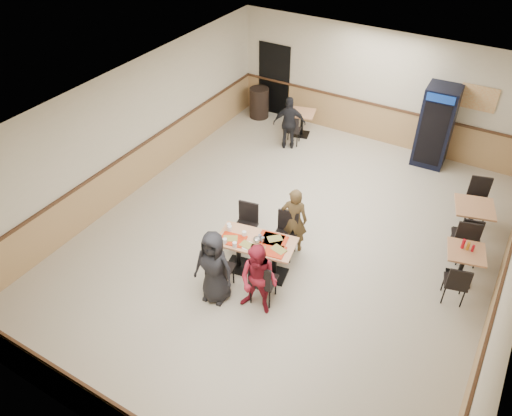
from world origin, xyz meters
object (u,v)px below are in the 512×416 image
Objects in this scene: diner_man_opposite at (294,220)px; lone_diner at (289,123)px; main_table at (256,251)px; trash_bin at (259,103)px; back_table at (302,120)px; diner_woman_left at (214,267)px; pepsi_cooler at (436,126)px; side_table_near at (463,261)px; diner_woman_right at (259,280)px; side_table_far at (472,217)px.

lone_diner is at bearing -79.43° from diner_man_opposite.
trash_bin is at bearing 109.30° from main_table.
back_table is at bearing -12.53° from trash_bin.
diner_woman_left is at bearing -77.90° from back_table.
lone_diner is 0.70× the size of pepsi_cooler.
diner_woman_left is 1.70× the size of trash_bin.
pepsi_cooler reaches higher than diner_woman_left.
lone_diner is 0.83m from back_table.
side_table_near is at bearing 125.07° from lone_diner.
diner_woman_left reaches higher than diner_woman_right.
main_table is 0.98m from diner_woman_right.
side_table_near is at bearing -34.60° from back_table.
diner_woman_right is at bearing -103.77° from pepsi_cooler.
diner_woman_right is 1.00× the size of diner_man_opposite.
diner_woman_left is at bearing -174.33° from diner_woman_right.
pepsi_cooler reaches higher than main_table.
lone_diner is at bearing 97.18° from diner_woman_left.
diner_woman_right is at bearing -59.87° from trash_bin.
side_table_near is (3.74, 2.73, -0.28)m from diner_woman_left.
diner_woman_right reaches higher than lone_diner.
pepsi_cooler reaches higher than back_table.
lone_diner is at bearing -90.00° from back_table.
main_table is at bearing 54.34° from diner_man_opposite.
trash_bin is (-3.51, 4.67, -0.29)m from diner_man_opposite.
pepsi_cooler is at bearing 0.49° from trash_bin.
diner_woman_right is 5.72m from lone_diner.
diner_man_opposite reaches higher than trash_bin.
diner_woman_left is at bearing -110.18° from pepsi_cooler.
back_table is (-2.16, 6.08, -0.27)m from diner_woman_right.
main_table is at bearing 65.92° from diner_woman_left.
main_table is 1.03m from diner_woman_left.
diner_woman_right is at bearing -125.31° from side_table_far.
side_table_near is (5.08, -2.72, -0.24)m from lone_diner.
diner_woman_left reaches higher than back_table.
trash_bin reaches higher than side_table_far.
side_table_near is 4.26m from pepsi_cooler.
diner_man_opposite is at bearing 65.92° from diner_woman_left.
side_table_near reaches higher than back_table.
side_table_far is at bearing -21.10° from trash_bin.
back_table is (-0.00, 0.79, -0.26)m from lone_diner.
main_table is 1.08× the size of lone_diner.
diner_man_opposite is 4.74m from back_table.
diner_man_opposite is 4.03m from lone_diner.
diner_woman_left is at bearing 54.34° from diner_man_opposite.
trash_bin is (-2.91, 6.58, -0.31)m from diner_woman_left.
lone_diner is 1.63× the size of trash_bin.
pepsi_cooler reaches higher than trash_bin.
pepsi_cooler is at bearing 172.15° from lone_diner.
back_table is (-1.94, 4.32, -0.27)m from diner_man_opposite.
side_table_far is at bearing -162.44° from diner_man_opposite.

